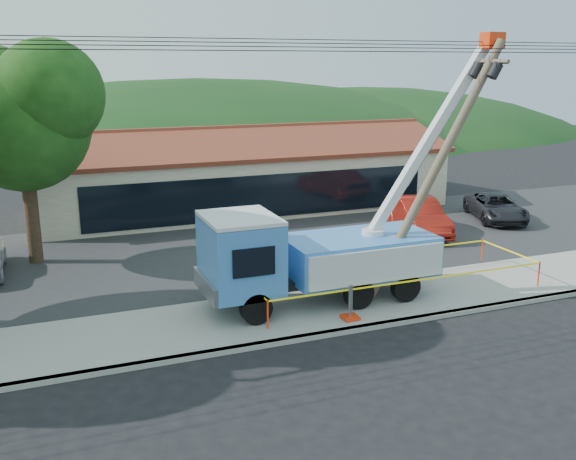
# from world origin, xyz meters

# --- Properties ---
(ground) EXTENTS (120.00, 120.00, 0.00)m
(ground) POSITION_xyz_m (0.00, 0.00, 0.00)
(ground) COLOR black
(ground) RESTS_ON ground
(curb) EXTENTS (60.00, 0.25, 0.15)m
(curb) POSITION_xyz_m (0.00, 2.10, 0.07)
(curb) COLOR gray
(curb) RESTS_ON ground
(sidewalk) EXTENTS (60.00, 4.00, 0.15)m
(sidewalk) POSITION_xyz_m (0.00, 4.00, 0.07)
(sidewalk) COLOR gray
(sidewalk) RESTS_ON ground
(parking_lot) EXTENTS (60.00, 12.00, 0.10)m
(parking_lot) POSITION_xyz_m (0.00, 12.00, 0.05)
(parking_lot) COLOR #28282B
(parking_lot) RESTS_ON ground
(strip_mall) EXTENTS (22.50, 8.53, 4.67)m
(strip_mall) POSITION_xyz_m (4.00, 19.98, 1.88)
(strip_mall) COLOR #B8AF92
(strip_mall) RESTS_ON ground
(tree_lot) EXTENTS (6.30, 5.60, 8.94)m
(tree_lot) POSITION_xyz_m (-7.00, 13.00, 6.21)
(tree_lot) COLOR #332316
(tree_lot) RESTS_ON ground
(hill_center) EXTENTS (89.60, 64.00, 32.00)m
(hill_center) POSITION_xyz_m (10.00, 55.00, 0.00)
(hill_center) COLOR #133614
(hill_center) RESTS_ON ground
(hill_east) EXTENTS (72.80, 52.00, 26.00)m
(hill_east) POSITION_xyz_m (30.00, 55.00, 0.00)
(hill_east) COLOR #133614
(hill_east) RESTS_ON ground
(utility_truck) EXTENTS (10.60, 4.29, 8.85)m
(utility_truck) POSITION_xyz_m (1.71, 4.62, 1.85)
(utility_truck) COLOR black
(utility_truck) RESTS_ON ground
(leaning_pole) EXTENTS (5.01, 1.75, 8.73)m
(leaning_pole) POSITION_xyz_m (6.05, 3.92, 4.88)
(leaning_pole) COLOR brown
(leaning_pole) RESTS_ON ground
(caution_tape) EXTENTS (10.47, 3.25, 0.94)m
(caution_tape) POSITION_xyz_m (4.69, 4.58, 0.85)
(caution_tape) COLOR #FF350D
(caution_tape) RESTS_ON ground
(car_red) EXTENTS (2.92, 5.40, 1.69)m
(car_red) POSITION_xyz_m (10.03, 11.20, 0.00)
(car_red) COLOR #9D190F
(car_red) RESTS_ON ground
(car_dark) EXTENTS (3.70, 5.25, 1.33)m
(car_dark) POSITION_xyz_m (15.28, 12.00, 0.00)
(car_dark) COLOR black
(car_dark) RESTS_ON ground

